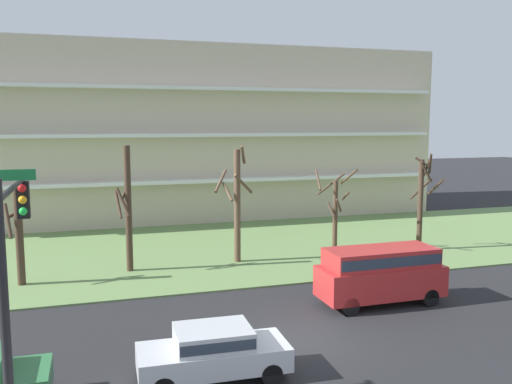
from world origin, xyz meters
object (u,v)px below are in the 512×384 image
Objects in this scene: tree_far_right at (422,198)px; traffic_signal_mast at (13,278)px; tree_right at (335,209)px; sedan_silver_center_right at (213,351)px; tree_center at (236,202)px; van_red_near_right at (381,271)px; tree_left at (128,209)px; tree_far_left at (19,235)px.

traffic_signal_mast is at bearing -142.48° from tree_far_right.
tree_right is 0.76× the size of traffic_signal_mast.
sedan_silver_center_right is at bearing -141.41° from tree_far_right.
tree_center reaches higher than van_red_near_right.
traffic_signal_mast is (-8.97, -15.92, 1.10)m from tree_center.
tree_right is 0.95× the size of van_red_near_right.
tree_left is 1.11× the size of tree_far_right.
van_red_near_right is (8.11, 4.50, 0.52)m from sedan_silver_center_right.
van_red_near_right is at bearing -132.84° from tree_far_right.
van_red_near_right reaches higher than sedan_silver_center_right.
tree_right is 8.42m from van_red_near_right.
tree_far_right is at bearing 1.39° from tree_far_left.
tree_left is 1.22× the size of van_red_near_right.
tree_far_left is at bearing -176.18° from tree_right.
traffic_signal_mast is (-19.97, -15.33, 1.27)m from tree_far_right.
traffic_signal_mast reaches higher than tree_center.
tree_right is 21.73m from traffic_signal_mast.
van_red_near_right is (-1.76, -8.14, -1.26)m from tree_right.
van_red_near_right is (14.55, -7.05, -1.02)m from tree_far_left.
tree_far_right is 0.88× the size of traffic_signal_mast.
tree_left is 0.98× the size of traffic_signal_mast.
van_red_near_right is at bearing 30.93° from traffic_signal_mast.
tree_center is 1.10× the size of tree_far_right.
van_red_near_right is (9.62, -7.99, -1.85)m from tree_left.
tree_left is at bearing -178.28° from tree_center.
tree_far_right is at bearing 40.35° from sedan_silver_center_right.
tree_center is 11.01m from tree_far_right.
sedan_silver_center_right is 9.29m from van_red_near_right.
tree_center is at bearing 179.78° from tree_right.
sedan_silver_center_right is at bearing -127.99° from tree_right.
tree_right is 16.14m from sedan_silver_center_right.
tree_right is at bearing 173.86° from tree_far_right.
tree_center is 18.31m from traffic_signal_mast.
tree_right reaches higher than tree_far_left.
tree_left reaches higher than sedan_silver_center_right.
tree_far_right is 1.30× the size of sedan_silver_center_right.
tree_center is 13.54m from sedan_silver_center_right.
tree_far_left is 0.72× the size of tree_center.
traffic_signal_mast is (-4.84, -3.26, 3.53)m from sedan_silver_center_right.
traffic_signal_mast is at bearing -101.93° from tree_left.
tree_center is 1.27× the size of tree_right.
tree_far_right is at bearing -133.25° from van_red_near_right.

